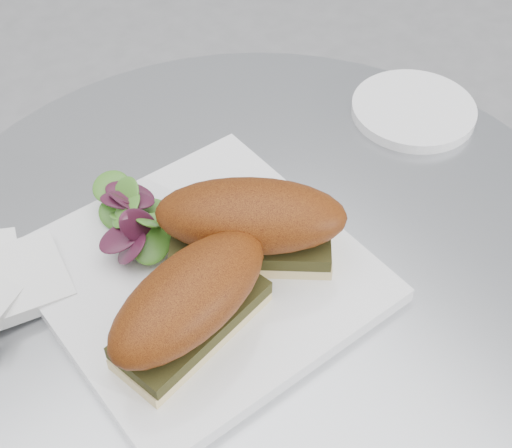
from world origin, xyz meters
The scene contains 6 objects.
table centered at (0.00, 0.00, 0.49)m, with size 0.70×0.70×0.73m.
plate centered at (-0.06, 0.01, 0.74)m, with size 0.28×0.28×0.02m, color white.
sandwich_left centered at (-0.10, -0.04, 0.79)m, with size 0.17×0.10×0.08m.
sandwich_right centered at (-0.01, 0.00, 0.79)m, with size 0.18×0.17×0.08m.
salad centered at (-0.08, 0.10, 0.77)m, with size 0.10×0.10×0.05m, color #52852B, non-canonical shape.
saucer centered at (0.28, 0.06, 0.74)m, with size 0.14×0.14×0.01m, color white.
Camera 1 is at (-0.28, -0.34, 1.25)m, focal length 50.00 mm.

